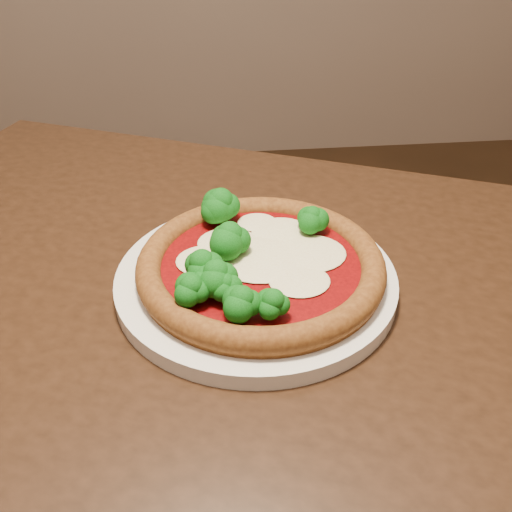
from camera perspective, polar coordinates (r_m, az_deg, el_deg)
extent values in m
cube|color=black|center=(0.59, -4.56, -8.46)|extent=(1.31, 1.19, 0.04)
cylinder|color=black|center=(1.27, -18.14, -5.11)|extent=(0.06, 0.06, 0.71)
cylinder|color=silver|center=(0.62, 0.00, -2.34)|extent=(0.30, 0.30, 0.02)
cylinder|color=brown|center=(0.61, 0.48, -1.32)|extent=(0.26, 0.26, 0.01)
torus|color=brown|center=(0.61, 0.48, -0.79)|extent=(0.27, 0.27, 0.03)
cylinder|color=#750506|center=(0.61, 0.48, -0.75)|extent=(0.22, 0.22, 0.00)
ellipsoid|color=#F1EABF|center=(0.62, 5.33, 0.32)|extent=(0.08, 0.07, 0.01)
ellipsoid|color=#F1EABF|center=(0.61, 0.52, -0.31)|extent=(0.10, 0.09, 0.01)
ellipsoid|color=#F1EABF|center=(0.67, 0.11, 3.40)|extent=(0.05, 0.04, 0.00)
ellipsoid|color=#F1EABF|center=(0.61, -5.06, -0.42)|extent=(0.06, 0.06, 0.01)
ellipsoid|color=#F1EABF|center=(0.58, 4.36, -2.46)|extent=(0.06, 0.06, 0.01)
ellipsoid|color=#F1EABF|center=(0.66, 2.50, 2.48)|extent=(0.07, 0.06, 0.01)
ellipsoid|color=#F1EABF|center=(0.64, -2.84, 1.38)|extent=(0.07, 0.06, 0.01)
ellipsoid|color=#127518|center=(0.67, -3.93, 5.07)|extent=(0.05, 0.05, 0.04)
ellipsoid|color=#127518|center=(0.55, -3.12, -2.88)|extent=(0.03, 0.03, 0.03)
ellipsoid|color=#127518|center=(0.56, -4.97, -2.04)|extent=(0.03, 0.03, 0.03)
ellipsoid|color=#127518|center=(0.54, -6.49, -3.18)|extent=(0.04, 0.04, 0.03)
ellipsoid|color=#127518|center=(0.65, 5.64, 3.86)|extent=(0.04, 0.04, 0.03)
ellipsoid|color=#127518|center=(0.67, -3.54, 5.35)|extent=(0.05, 0.05, 0.04)
ellipsoid|color=#127518|center=(0.55, -3.99, -1.86)|extent=(0.05, 0.05, 0.04)
ellipsoid|color=#127518|center=(0.52, -1.43, -4.46)|extent=(0.04, 0.04, 0.04)
ellipsoid|color=#127518|center=(0.52, 1.72, -4.60)|extent=(0.04, 0.04, 0.03)
ellipsoid|color=#127518|center=(0.57, -5.42, -0.80)|extent=(0.05, 0.05, 0.04)
ellipsoid|color=#127518|center=(0.60, -2.62, 1.92)|extent=(0.05, 0.05, 0.04)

